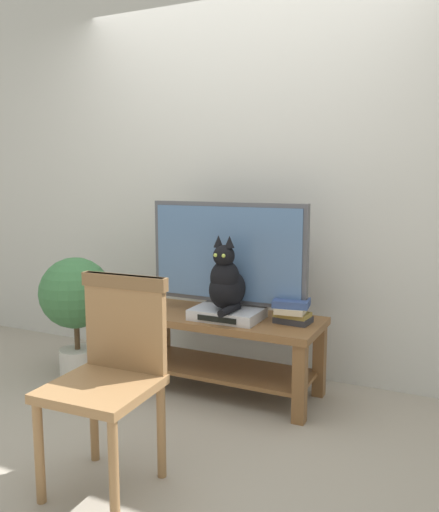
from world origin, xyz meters
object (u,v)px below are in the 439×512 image
(wooden_chair, at_px, (112,365))
(potted_plant, at_px, (76,301))
(tv_stand, at_px, (223,338))
(cat, at_px, (226,282))
(media_box, at_px, (227,314))
(tv, at_px, (228,256))
(book_stack, at_px, (292,311))

(wooden_chair, distance_m, potted_plant, 1.29)
(tv_stand, xyz_separation_m, cat, (0.05, -0.07, 0.37))
(media_box, xyz_separation_m, wooden_chair, (-0.07, -1.03, 0.01))
(tv, distance_m, potted_plant, 1.06)
(cat, height_order, potted_plant, cat)
(cat, distance_m, potted_plant, 1.05)
(media_box, bearing_deg, book_stack, 12.69)
(media_box, relative_size, wooden_chair, 0.45)
(cat, xyz_separation_m, wooden_chair, (-0.07, -1.01, -0.19))
(media_box, distance_m, potted_plant, 1.04)
(tv, distance_m, media_box, 0.35)
(tv_stand, relative_size, book_stack, 5.20)
(tv_stand, xyz_separation_m, tv, (0.00, 0.06, 0.51))
(potted_plant, bearing_deg, book_stack, 9.73)
(media_box, height_order, wooden_chair, wooden_chair)
(tv_stand, distance_m, potted_plant, 1.01)
(potted_plant, bearing_deg, cat, 7.70)
(tv, bearing_deg, wooden_chair, -90.99)
(cat, bearing_deg, wooden_chair, -94.18)
(tv, distance_m, cat, 0.20)
(tv_stand, height_order, media_box, media_box)
(cat, bearing_deg, tv_stand, 127.99)
(cat, distance_m, book_stack, 0.42)
(cat, height_order, book_stack, cat)
(cat, bearing_deg, tv, 112.10)
(media_box, relative_size, book_stack, 1.76)
(tv_stand, bearing_deg, book_stack, 4.26)
(wooden_chair, relative_size, potted_plant, 1.11)
(media_box, bearing_deg, potted_plant, -171.37)
(potted_plant, bearing_deg, tv_stand, 12.10)
(tv, relative_size, book_stack, 4.35)
(wooden_chair, bearing_deg, potted_plant, 137.46)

